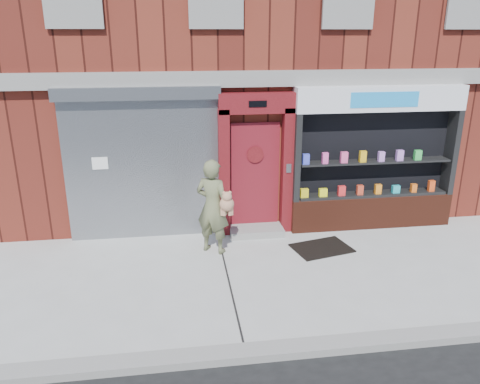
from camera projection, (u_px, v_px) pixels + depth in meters
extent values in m
plane|color=#9E9E99|center=(315.00, 270.00, 8.27)|extent=(80.00, 80.00, 0.00)
cube|color=gray|center=(361.00, 343.00, 6.24)|extent=(60.00, 0.30, 0.12)
cube|color=#541A13|center=(258.00, 32.00, 12.61)|extent=(12.00, 8.00, 8.00)
cube|color=gray|center=(294.00, 78.00, 9.06)|extent=(12.00, 0.16, 0.30)
cube|color=gray|center=(143.00, 171.00, 9.24)|extent=(3.00, 0.10, 2.80)
cube|color=slate|center=(137.00, 93.00, 8.70)|extent=(3.10, 0.30, 0.24)
cube|color=white|center=(100.00, 163.00, 9.01)|extent=(0.30, 0.01, 0.24)
cube|color=#4E0D11|center=(224.00, 173.00, 9.41)|extent=(0.22, 0.28, 2.60)
cube|color=#4E0D11|center=(287.00, 171.00, 9.58)|extent=(0.22, 0.28, 2.60)
cube|color=#4E0D11|center=(256.00, 103.00, 9.05)|extent=(1.50, 0.28, 0.40)
cube|color=black|center=(258.00, 104.00, 8.91)|extent=(0.35, 0.01, 0.12)
cube|color=maroon|center=(255.00, 175.00, 9.63)|extent=(1.00, 0.06, 2.20)
cylinder|color=black|center=(255.00, 155.00, 9.45)|extent=(0.28, 0.02, 0.28)
cylinder|color=#4E0D11|center=(255.00, 155.00, 9.44)|extent=(0.34, 0.02, 0.34)
cube|color=gray|center=(256.00, 231.00, 9.74)|extent=(1.10, 0.55, 0.15)
cube|color=slate|center=(289.00, 168.00, 9.41)|extent=(0.10, 0.02, 0.18)
cube|color=#522013|center=(370.00, 211.00, 10.08)|extent=(3.50, 0.40, 0.70)
cube|color=black|center=(296.00, 157.00, 9.45)|extent=(0.12, 0.40, 1.80)
cube|color=black|center=(451.00, 152.00, 9.90)|extent=(0.12, 0.40, 1.80)
cube|color=black|center=(372.00, 152.00, 9.85)|extent=(3.30, 0.03, 1.80)
cube|color=black|center=(371.00, 194.00, 9.96)|extent=(3.20, 0.36, 0.06)
cube|color=black|center=(374.00, 161.00, 9.73)|extent=(3.20, 0.36, 0.04)
cube|color=white|center=(381.00, 98.00, 9.31)|extent=(3.50, 0.40, 0.50)
cube|color=#1B85CF|center=(385.00, 100.00, 9.11)|extent=(1.40, 0.01, 0.30)
cube|color=yellow|center=(304.00, 193.00, 9.64)|extent=(0.16, 0.09, 0.18)
cube|color=#FFF71A|center=(323.00, 192.00, 9.70)|extent=(0.17, 0.09, 0.17)
cube|color=red|center=(342.00, 191.00, 9.75)|extent=(0.15, 0.09, 0.21)
cube|color=red|center=(360.00, 190.00, 9.80)|extent=(0.13, 0.09, 0.20)
cube|color=orange|center=(378.00, 189.00, 9.85)|extent=(0.13, 0.09, 0.21)
cube|color=#24ADB5|center=(396.00, 189.00, 9.91)|extent=(0.16, 0.09, 0.16)
cube|color=orange|center=(414.00, 188.00, 9.96)|extent=(0.11, 0.09, 0.18)
cube|color=#EB4A18|center=(431.00, 186.00, 10.01)|extent=(0.12, 0.09, 0.24)
cube|color=#4250E1|center=(306.00, 159.00, 9.41)|extent=(0.13, 0.09, 0.21)
cube|color=#F451A8|center=(325.00, 158.00, 9.46)|extent=(0.12, 0.09, 0.22)
cube|color=#F25092|center=(344.00, 157.00, 9.52)|extent=(0.14, 0.09, 0.23)
cube|color=yellow|center=(363.00, 156.00, 9.57)|extent=(0.13, 0.09, 0.23)
cube|color=#C781E9|center=(381.00, 156.00, 9.62)|extent=(0.12, 0.09, 0.20)
cube|color=#BA7ADC|center=(400.00, 155.00, 9.68)|extent=(0.14, 0.09, 0.22)
cube|color=green|center=(418.00, 155.00, 9.73)|extent=(0.15, 0.09, 0.21)
imported|color=#666A46|center=(213.00, 207.00, 8.72)|extent=(0.79, 0.73, 1.82)
sphere|color=#AD7756|center=(227.00, 204.00, 8.57)|extent=(0.27, 0.27, 0.27)
sphere|color=#AD7756|center=(227.00, 197.00, 8.48)|extent=(0.18, 0.18, 0.18)
sphere|color=#AD7756|center=(224.00, 193.00, 8.45)|extent=(0.06, 0.06, 0.06)
sphere|color=#AD7756|center=(230.00, 193.00, 8.46)|extent=(0.06, 0.06, 0.06)
cylinder|color=#AD7756|center=(222.00, 211.00, 8.61)|extent=(0.06, 0.06, 0.16)
cylinder|color=#AD7756|center=(232.00, 211.00, 8.63)|extent=(0.06, 0.06, 0.16)
cylinder|color=#AD7756|center=(224.00, 211.00, 8.59)|extent=(0.06, 0.06, 0.16)
cylinder|color=#AD7756|center=(230.00, 211.00, 8.61)|extent=(0.06, 0.06, 0.16)
cube|color=black|center=(322.00, 248.00, 9.10)|extent=(1.23, 0.99, 0.03)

